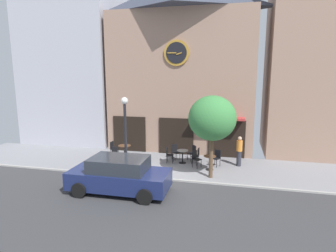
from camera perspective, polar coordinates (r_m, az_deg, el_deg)
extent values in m
cube|color=gray|center=(16.14, 0.74, -7.89)|extent=(26.07, 4.62, 0.05)
cube|color=#38383A|center=(11.18, -5.68, -16.70)|extent=(26.07, 6.51, 0.05)
cube|color=#A8A5A0|center=(14.02, -1.30, -10.53)|extent=(26.07, 0.12, 0.08)
cube|color=#9E7A66|center=(19.05, 2.61, 8.69)|extent=(9.38, 2.91, 8.93)
cylinder|color=#B7842D|center=(17.59, 1.72, 14.43)|extent=(1.53, 0.10, 1.53)
cylinder|color=black|center=(17.53, 1.68, 14.44)|extent=(1.25, 0.04, 1.25)
cube|color=#B7842D|center=(17.46, 2.20, 14.29)|extent=(0.35, 0.03, 0.16)
cube|color=#B7842D|center=(17.55, 0.77, 14.43)|extent=(0.54, 0.03, 0.06)
cube|color=black|center=(18.86, -7.71, -1.56)|extent=(2.19, 0.10, 2.30)
cube|color=black|center=(18.01, 1.65, -2.05)|extent=(2.19, 0.10, 2.30)
cube|color=black|center=(17.67, 11.64, -2.52)|extent=(2.19, 0.10, 2.30)
cube|color=#B23333|center=(17.14, 10.10, 1.56)|extent=(3.00, 0.90, 0.12)
cube|color=#B2B2BC|center=(23.08, -18.28, 15.02)|extent=(6.72, 4.96, 14.16)
cube|color=#9E7A66|center=(20.29, 28.99, 11.17)|extent=(6.75, 4.62, 11.50)
cylinder|color=black|center=(15.28, -8.33, -8.27)|extent=(0.32, 0.32, 0.36)
cylinder|color=black|center=(14.85, -8.49, -2.47)|extent=(0.14, 0.14, 3.53)
sphere|color=white|center=(14.54, -8.70, 5.02)|extent=(0.36, 0.36, 0.36)
cylinder|color=brown|center=(14.13, 8.62, -6.01)|extent=(0.20, 0.20, 2.17)
ellipsoid|color=#3D8442|center=(13.71, 8.84, 1.56)|extent=(2.28, 2.06, 2.17)
cylinder|color=black|center=(17.58, -8.68, -5.09)|extent=(0.07, 0.07, 0.75)
cylinder|color=black|center=(17.68, -8.65, -6.21)|extent=(0.40, 0.40, 0.03)
cylinder|color=brown|center=(17.49, -8.72, -3.91)|extent=(0.76, 0.76, 0.03)
cylinder|color=black|center=(16.38, 2.93, -6.17)|extent=(0.07, 0.07, 0.74)
cylinder|color=black|center=(16.48, 2.91, -7.36)|extent=(0.40, 0.40, 0.03)
cylinder|color=gray|center=(16.27, 2.94, -4.92)|extent=(0.63, 0.63, 0.03)
cylinder|color=black|center=(15.40, 8.35, -7.34)|extent=(0.07, 0.07, 0.76)
cylinder|color=black|center=(15.52, 8.31, -8.62)|extent=(0.40, 0.40, 0.03)
cylinder|color=brown|center=(15.29, 8.38, -6.00)|extent=(0.65, 0.65, 0.03)
cube|color=black|center=(15.68, 5.79, -6.68)|extent=(0.55, 0.55, 0.04)
cube|color=black|center=(15.73, 5.30, -5.76)|extent=(0.24, 0.34, 0.45)
cylinder|color=black|center=(15.53, 5.86, -7.73)|extent=(0.03, 0.03, 0.45)
cylinder|color=black|center=(15.78, 6.65, -7.45)|extent=(0.03, 0.03, 0.45)
cylinder|color=black|center=(15.73, 4.90, -7.47)|extent=(0.03, 0.03, 0.45)
cylinder|color=black|center=(15.98, 5.69, -7.19)|extent=(0.03, 0.03, 0.45)
cube|color=black|center=(16.98, 1.59, -5.27)|extent=(0.57, 0.57, 0.04)
cube|color=black|center=(17.07, 1.26, -4.41)|extent=(0.30, 0.30, 0.45)
cylinder|color=black|center=(16.82, 1.43, -6.23)|extent=(0.03, 0.03, 0.45)
cylinder|color=black|center=(17.00, 2.39, -6.05)|extent=(0.03, 0.03, 0.45)
cylinder|color=black|center=(17.09, 0.79, -5.95)|extent=(0.03, 0.03, 0.45)
cylinder|color=black|center=(17.27, 1.75, -5.78)|extent=(0.03, 0.03, 0.45)
cube|color=black|center=(18.03, -10.65, -4.51)|extent=(0.46, 0.46, 0.04)
cube|color=black|center=(18.07, -11.16, -3.76)|extent=(0.10, 0.38, 0.45)
cylinder|color=black|center=(17.86, -10.47, -5.40)|extent=(0.03, 0.03, 0.45)
cylinder|color=black|center=(18.13, -9.88, -5.13)|extent=(0.03, 0.03, 0.45)
cylinder|color=black|center=(18.04, -11.38, -5.27)|extent=(0.03, 0.03, 0.45)
cylinder|color=black|center=(18.31, -10.78, -5.01)|extent=(0.03, 0.03, 0.45)
cube|color=black|center=(16.35, 5.48, -5.95)|extent=(0.43, 0.43, 0.04)
cube|color=black|center=(16.25, 6.12, -5.24)|extent=(0.07, 0.38, 0.45)
cylinder|color=black|center=(16.61, 5.01, -6.49)|extent=(0.03, 0.03, 0.45)
cylinder|color=black|center=(16.29, 4.75, -6.83)|extent=(0.03, 0.03, 0.45)
cylinder|color=black|center=(16.54, 6.17, -6.58)|extent=(0.03, 0.03, 0.45)
cylinder|color=black|center=(16.22, 5.93, -6.92)|extent=(0.03, 0.03, 0.45)
cube|color=black|center=(16.40, 0.40, -5.84)|extent=(0.45, 0.45, 0.04)
cube|color=black|center=(16.36, -0.23, -5.07)|extent=(0.09, 0.38, 0.45)
cylinder|color=black|center=(16.29, 0.94, -6.79)|extent=(0.03, 0.03, 0.45)
cylinder|color=black|center=(16.62, 1.05, -6.44)|extent=(0.03, 0.03, 0.45)
cylinder|color=black|center=(16.33, -0.26, -6.75)|extent=(0.03, 0.03, 0.45)
cylinder|color=black|center=(16.65, -0.13, -6.40)|extent=(0.03, 0.03, 0.45)
cube|color=black|center=(17.07, -10.33, -5.36)|extent=(0.43, 0.43, 0.04)
cube|color=black|center=(16.85, -10.63, -4.79)|extent=(0.38, 0.06, 0.45)
cylinder|color=black|center=(17.20, -9.54, -5.99)|extent=(0.03, 0.03, 0.45)
cylinder|color=black|center=(17.35, -10.55, -5.88)|extent=(0.03, 0.03, 0.45)
cylinder|color=black|center=(16.91, -10.05, -6.30)|extent=(0.03, 0.03, 0.45)
cylinder|color=black|center=(17.06, -11.07, -6.18)|extent=(0.03, 0.03, 0.45)
cube|color=black|center=(16.01, 9.55, -6.41)|extent=(0.55, 0.55, 0.04)
cube|color=black|center=(16.09, 9.94, -5.50)|extent=(0.35, 0.23, 0.45)
cylinder|color=black|center=(16.04, 8.67, -7.20)|extent=(0.03, 0.03, 0.45)
cylinder|color=black|center=(15.85, 9.68, -7.44)|extent=(0.03, 0.03, 0.45)
cylinder|color=black|center=(16.30, 9.37, -6.92)|extent=(0.03, 0.03, 0.45)
cylinder|color=black|center=(16.12, 10.37, -7.15)|extent=(0.03, 0.03, 0.45)
cube|color=black|center=(16.87, 4.73, -5.41)|extent=(0.56, 0.56, 0.04)
cube|color=black|center=(16.90, 5.26, -4.60)|extent=(0.27, 0.32, 0.45)
cylinder|color=black|center=(16.99, 3.92, -6.08)|extent=(0.03, 0.03, 0.45)
cylinder|color=black|center=(16.71, 4.52, -6.37)|extent=(0.03, 0.03, 0.45)
cylinder|color=black|center=(17.16, 4.91, -5.92)|extent=(0.03, 0.03, 0.45)
cylinder|color=black|center=(16.88, 5.51, -6.21)|extent=(0.03, 0.03, 0.45)
cylinder|color=#2D2D38|center=(16.34, 14.00, -6.32)|extent=(0.26, 0.26, 0.85)
cylinder|color=orange|center=(16.15, 14.12, -3.86)|extent=(0.33, 0.33, 0.60)
sphere|color=tan|center=(16.06, 14.18, -2.44)|extent=(0.22, 0.22, 0.22)
cube|color=navy|center=(12.66, -9.70, -10.38)|extent=(4.31, 1.83, 0.75)
cube|color=#262B33|center=(12.44, -9.79, -7.56)|extent=(2.42, 1.60, 0.60)
cylinder|color=black|center=(11.52, -4.68, -13.91)|extent=(0.64, 0.22, 0.64)
cylinder|color=black|center=(13.12, -2.29, -10.75)|extent=(0.64, 0.22, 0.64)
cylinder|color=black|center=(12.61, -17.37, -12.15)|extent=(0.64, 0.22, 0.64)
cylinder|color=black|center=(14.08, -13.67, -9.53)|extent=(0.64, 0.22, 0.64)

